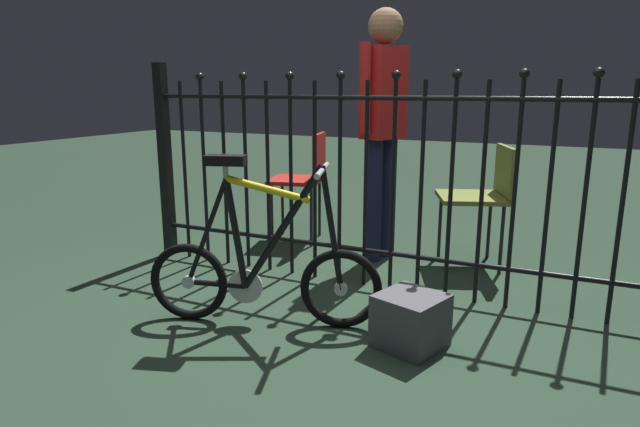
{
  "coord_description": "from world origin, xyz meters",
  "views": [
    {
      "loc": [
        0.97,
        -2.28,
        1.19
      ],
      "look_at": [
        -0.2,
        0.21,
        0.55
      ],
      "focal_mm": 30.36,
      "sensor_mm": 36.0,
      "label": 1
    }
  ],
  "objects_px": {
    "chair_olive": "(484,191)",
    "chair_red": "(305,174)",
    "display_crate": "(411,321)",
    "bicycle": "(263,269)",
    "person_visitor": "(383,113)"
  },
  "relations": [
    {
      "from": "chair_olive",
      "to": "person_visitor",
      "type": "distance_m",
      "value": 0.85
    },
    {
      "from": "chair_olive",
      "to": "display_crate",
      "type": "distance_m",
      "value": 1.42
    },
    {
      "from": "chair_red",
      "to": "person_visitor",
      "type": "distance_m",
      "value": 0.86
    },
    {
      "from": "bicycle",
      "to": "display_crate",
      "type": "relative_size",
      "value": 4.13
    },
    {
      "from": "chair_red",
      "to": "person_visitor",
      "type": "bearing_deg",
      "value": -14.93
    },
    {
      "from": "bicycle",
      "to": "person_visitor",
      "type": "bearing_deg",
      "value": 82.01
    },
    {
      "from": "bicycle",
      "to": "chair_red",
      "type": "bearing_deg",
      "value": 108.63
    },
    {
      "from": "chair_red",
      "to": "person_visitor",
      "type": "relative_size",
      "value": 0.5
    },
    {
      "from": "chair_olive",
      "to": "person_visitor",
      "type": "bearing_deg",
      "value": -169.27
    },
    {
      "from": "chair_olive",
      "to": "display_crate",
      "type": "bearing_deg",
      "value": -94.19
    },
    {
      "from": "bicycle",
      "to": "display_crate",
      "type": "height_order",
      "value": "bicycle"
    },
    {
      "from": "chair_olive",
      "to": "display_crate",
      "type": "height_order",
      "value": "chair_olive"
    },
    {
      "from": "chair_olive",
      "to": "chair_red",
      "type": "bearing_deg",
      "value": 177.67
    },
    {
      "from": "person_visitor",
      "to": "display_crate",
      "type": "relative_size",
      "value": 6.03
    },
    {
      "from": "chair_red",
      "to": "chair_olive",
      "type": "height_order",
      "value": "chair_red"
    }
  ]
}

